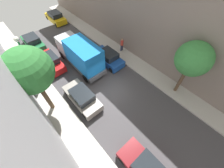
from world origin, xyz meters
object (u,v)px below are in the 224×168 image
Objects in this scene: lamp_post at (25,54)px; parked_car_right_2 at (56,17)px; potted_plant_1 at (34,92)px; street_tree_1 at (193,59)px; parked_car_left_4 at (50,62)px; pedestrian at (122,44)px; delivery_truck at (80,54)px; parked_car_left_3 at (82,97)px; parked_car_left_5 at (33,42)px; street_tree_0 at (29,71)px; parked_car_right_1 at (108,57)px.

parked_car_right_2 is at bearing 54.80° from lamp_post.
lamp_post is at bearing 54.40° from potted_plant_1.
potted_plant_1 is at bearing 140.75° from street_tree_1.
parked_car_left_4 is 2.44× the size of pedestrian.
delivery_truck is 5.51m from pedestrian.
parked_car_left_4 is at bearing 90.00° from parked_car_left_3.
parked_car_left_4 is 1.00× the size of parked_car_left_5.
street_tree_0 reaches higher than lamp_post.
parked_car_left_3 and parked_car_left_4 have the same top height.
street_tree_0 is 12.06m from street_tree_1.
parked_car_left_3 is 8.64m from pedestrian.
street_tree_0 is at bearing 152.67° from parked_car_left_3.
street_tree_1 is at bearing -73.59° from parked_car_right_1.
street_tree_1 is at bearing -65.16° from parked_car_left_5.
parked_car_left_3 is 4.75× the size of potted_plant_1.
parked_car_right_1 is at bearing -19.98° from lamp_post.
parked_car_right_2 is at bearing 61.24° from street_tree_0.
pedestrian is 1.94× the size of potted_plant_1.
delivery_truck is 10.77m from street_tree_1.
delivery_truck is (2.70, 4.09, 1.07)m from parked_car_left_3.
parked_car_right_2 is 12.88m from pedestrian.
parked_car_left_4 and parked_car_right_1 have the same top height.
parked_car_right_2 is (5.40, 15.69, 0.00)m from parked_car_left_3.
lamp_post reaches higher than potted_plant_1.
parked_car_left_4 is at bearing 138.71° from delivery_truck.
lamp_post reaches higher than parked_car_left_4.
parked_car_left_4 is at bearing 157.27° from pedestrian.
parked_car_left_3 is 16.59m from parked_car_right_2.
parked_car_left_3 is at bearing -109.00° from parked_car_right_2.
delivery_truck is 5.08m from lamp_post.
street_tree_1 is 1.09× the size of lamp_post.
parked_car_left_3 and parked_car_right_2 have the same top height.
potted_plant_1 is (-3.08, -2.78, -0.11)m from parked_car_left_4.
potted_plant_1 is at bearing -111.51° from parked_car_left_5.
pedestrian is 0.31× the size of street_tree_1.
pedestrian is at bearing -46.22° from parked_car_left_5.
delivery_truck is (2.70, -7.41, 1.07)m from parked_car_left_5.
parked_car_left_5 reaches higher than potted_plant_1.
pedestrian is 0.34× the size of lamp_post.
parked_car_left_4 is 1.00× the size of parked_car_right_1.
parked_car_right_1 is at bearing -90.00° from parked_car_right_2.
parked_car_left_4 is 14.35m from street_tree_1.
street_tree_1 is at bearing -83.70° from parked_car_right_2.
parked_car_left_4 is at bearing 64.22° from street_tree_0.
parked_car_right_2 is at bearing 76.89° from delivery_truck.
street_tree_0 is (-5.20, -2.80, 3.12)m from delivery_truck.
parked_car_left_5 and parked_car_right_2 have the same top height.
street_tree_1 is (7.70, -5.12, 3.53)m from parked_car_left_3.
parked_car_left_5 and parked_car_right_1 have the same top height.
street_tree_0 is 4.31m from lamp_post.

